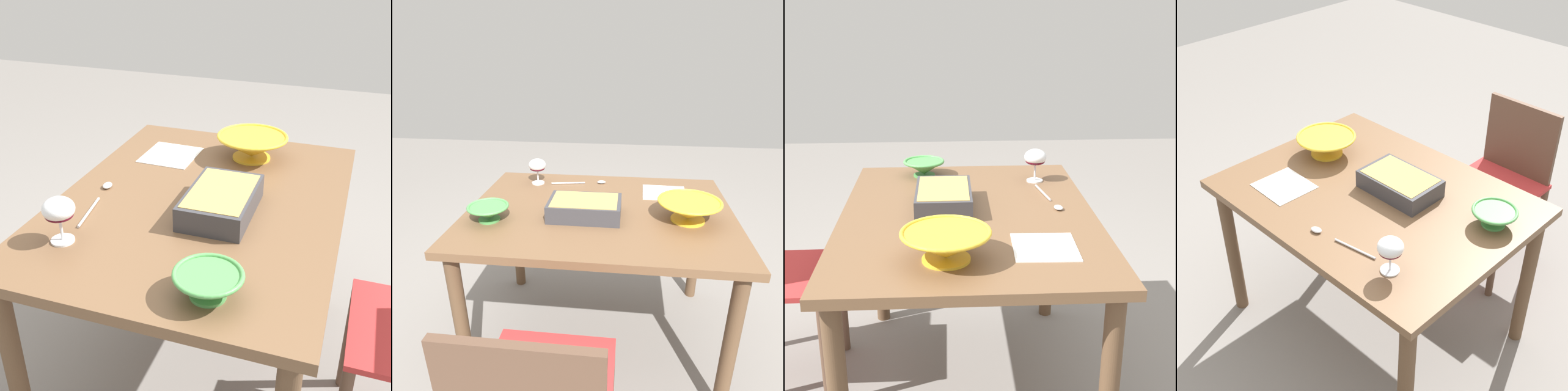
{
  "view_description": "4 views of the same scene",
  "coord_description": "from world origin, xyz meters",
  "views": [
    {
      "loc": [
        1.37,
        0.45,
        1.5
      ],
      "look_at": [
        0.03,
        -0.01,
        0.75
      ],
      "focal_mm": 47.25,
      "sensor_mm": 36.0,
      "label": 1
    },
    {
      "loc": [
        -0.11,
        1.46,
        1.39
      ],
      "look_at": [
        0.06,
        -0.01,
        0.78
      ],
      "focal_mm": 32.84,
      "sensor_mm": 36.0,
      "label": 2
    },
    {
      "loc": [
        -1.89,
        0.06,
        1.44
      ],
      "look_at": [
        0.1,
        -0.05,
        0.75
      ],
      "focal_mm": 53.07,
      "sensor_mm": 36.0,
      "label": 3
    },
    {
      "loc": [
        1.3,
        -1.32,
        2.0
      ],
      "look_at": [
        0.09,
        -0.11,
        0.81
      ],
      "focal_mm": 51.58,
      "sensor_mm": 36.0,
      "label": 4
    }
  ],
  "objects": [
    {
      "name": "wine_glass",
      "position": [
        0.35,
        -0.29,
        0.82
      ],
      "size": [
        0.09,
        0.09,
        0.14
      ],
      "color": "white",
      "rests_on": "dining_table"
    },
    {
      "name": "small_bowl",
      "position": [
        0.45,
        0.17,
        0.76
      ],
      "size": [
        0.17,
        0.17,
        0.07
      ],
      "color": "#4C994C",
      "rests_on": "dining_table"
    },
    {
      "name": "mixing_bowl",
      "position": [
        -0.38,
        0.08,
        0.77
      ],
      "size": [
        0.26,
        0.26,
        0.09
      ],
      "color": "yellow",
      "rests_on": "dining_table"
    },
    {
      "name": "ground_plane",
      "position": [
        0.0,
        0.0,
        0.0
      ],
      "size": [
        8.0,
        8.0,
        0.0
      ],
      "primitive_type": "plane",
      "color": "gray"
    },
    {
      "name": "casserole_dish",
      "position": [
        0.06,
        0.08,
        0.76
      ],
      "size": [
        0.31,
        0.2,
        0.08
      ],
      "color": "#38383D",
      "rests_on": "dining_table"
    },
    {
      "name": "serving_spoon",
      "position": [
        0.08,
        -0.31,
        0.73
      ],
      "size": [
        0.29,
        0.06,
        0.01
      ],
      "color": "silver",
      "rests_on": "dining_table"
    },
    {
      "name": "dining_table",
      "position": [
        0.0,
        0.0,
        0.63
      ],
      "size": [
        1.17,
        0.89,
        0.72
      ],
      "color": "brown",
      "rests_on": "ground_plane"
    },
    {
      "name": "napkin",
      "position": [
        -0.3,
        -0.22,
        0.72
      ],
      "size": [
        0.22,
        0.2,
        0.0
      ],
      "primitive_type": "cube",
      "rotation": [
        0.0,
        0.0,
        -0.03
      ],
      "color": "white",
      "rests_on": "dining_table"
    }
  ]
}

